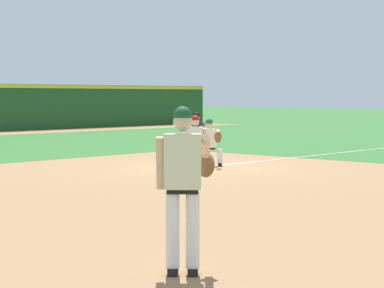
# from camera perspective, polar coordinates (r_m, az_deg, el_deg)

# --- Properties ---
(ground_plane) EXTENTS (160.00, 160.00, 0.00)m
(ground_plane) POSITION_cam_1_polar(r_m,az_deg,el_deg) (20.42, 0.67, -1.82)
(ground_plane) COLOR #336B2D
(infield_dirt_patch) EXTENTS (18.00, 18.00, 0.01)m
(infield_dirt_patch) POSITION_cam_1_polar(r_m,az_deg,el_deg) (14.34, 0.27, -4.17)
(infield_dirt_patch) COLOR #9E754C
(infield_dirt_patch) RESTS_ON ground
(foul_line_stripe) EXTENTS (13.93, 0.10, 0.00)m
(foul_line_stripe) POSITION_cam_1_polar(r_m,az_deg,el_deg) (25.97, 11.09, -0.68)
(foul_line_stripe) COLOR white
(foul_line_stripe) RESTS_ON ground
(first_base_bag) EXTENTS (0.38, 0.38, 0.09)m
(first_base_bag) POSITION_cam_1_polar(r_m,az_deg,el_deg) (20.41, 0.67, -1.69)
(first_base_bag) COLOR white
(first_base_bag) RESTS_ON ground
(baseball) EXTENTS (0.07, 0.07, 0.07)m
(baseball) POSITION_cam_1_polar(r_m,az_deg,el_deg) (13.68, -0.03, -4.42)
(baseball) COLOR white
(baseball) RESTS_ON ground
(pitcher) EXTENTS (0.85, 0.56, 1.86)m
(pitcher) POSITION_cam_1_polar(r_m,az_deg,el_deg) (8.18, -0.59, -2.71)
(pitcher) COLOR black
(pitcher) RESTS_ON ground
(first_baseman) EXTENTS (0.76, 1.07, 1.34)m
(first_baseman) POSITION_cam_1_polar(r_m,az_deg,el_deg) (20.75, 1.37, 0.30)
(first_baseman) COLOR black
(first_baseman) RESTS_ON ground
(baserunner) EXTENTS (0.64, 0.68, 1.46)m
(baserunner) POSITION_cam_1_polar(r_m,az_deg,el_deg) (19.46, 0.25, 0.25)
(baserunner) COLOR black
(baserunner) RESTS_ON ground
(umpire) EXTENTS (0.67, 0.68, 1.46)m
(umpire) POSITION_cam_1_polar(r_m,az_deg,el_deg) (23.01, 0.34, 0.79)
(umpire) COLOR black
(umpire) RESTS_ON ground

